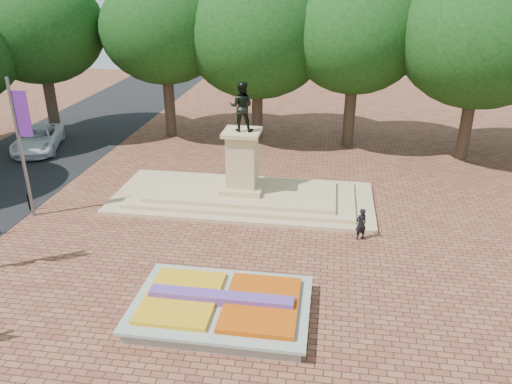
{
  "coord_description": "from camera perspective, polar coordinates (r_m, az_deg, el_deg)",
  "views": [
    {
      "loc": [
        4.45,
        -16.33,
        11.33
      ],
      "look_at": [
        1.32,
        4.18,
        2.2
      ],
      "focal_mm": 35.0,
      "sensor_mm": 36.0,
      "label": 1
    }
  ],
  "objects": [
    {
      "name": "ground",
      "position": [
        20.37,
        -5.54,
        -10.17
      ],
      "size": [
        90.0,
        90.0,
        0.0
      ],
      "primitive_type": "plane",
      "color": "brown",
      "rests_on": "ground"
    },
    {
      "name": "van",
      "position": [
        37.83,
        -23.66,
        5.59
      ],
      "size": [
        4.39,
        6.36,
        1.62
      ],
      "primitive_type": "imported",
      "rotation": [
        0.0,
        0.0,
        0.32
      ],
      "color": "silver",
      "rests_on": "ground"
    },
    {
      "name": "flower_bed",
      "position": [
        18.36,
        -3.91,
        -12.94
      ],
      "size": [
        6.3,
        4.3,
        0.91
      ],
      "color": "gray",
      "rests_on": "ground"
    },
    {
      "name": "tree_row_back",
      "position": [
        34.71,
        5.31,
        15.95
      ],
      "size": [
        44.8,
        8.8,
        10.43
      ],
      "color": "#39291F",
      "rests_on": "ground"
    },
    {
      "name": "monument",
      "position": [
        26.85,
        -1.55,
        0.85
      ],
      "size": [
        14.0,
        6.0,
        6.4
      ],
      "color": "tan",
      "rests_on": "ground"
    },
    {
      "name": "pedestrian",
      "position": [
        23.41,
        11.9,
        -3.59
      ],
      "size": [
        0.67,
        0.6,
        1.55
      ],
      "primitive_type": "imported",
      "rotation": [
        0.0,
        0.0,
        3.64
      ],
      "color": "black",
      "rests_on": "ground"
    }
  ]
}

